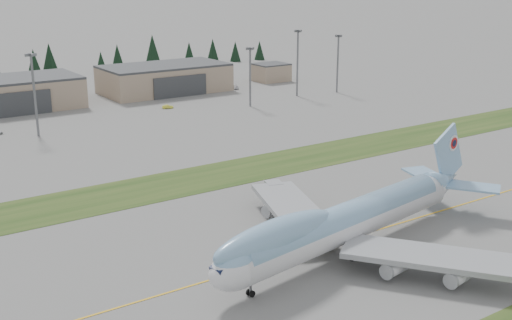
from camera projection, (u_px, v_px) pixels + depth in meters
ground at (318, 248)px, 110.75m from camera, size 7000.00×7000.00×0.00m
grass_strip_far at (193, 180)px, 146.49m from camera, size 400.00×18.00×0.08m
taxiway_line_main at (318, 248)px, 110.75m from camera, size 400.00×0.40×0.02m
boeing_747_freighter at (346, 221)px, 107.02m from camera, size 66.90×56.79×17.54m
hangar_center at (7, 94)px, 220.22m from camera, size 48.00×26.60×10.80m
hangar_right at (165, 78)px, 252.48m from camera, size 48.00×26.60×10.80m
control_shed at (271, 72)px, 278.30m from camera, size 14.00×12.00×7.60m
floodlight_masts at (130, 72)px, 200.58m from camera, size 205.05×10.15×24.92m
service_vehicle_b at (168, 108)px, 223.22m from camera, size 4.06×2.58×1.26m
service_vehicle_c at (236, 89)px, 259.89m from camera, size 3.84×5.00×1.35m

